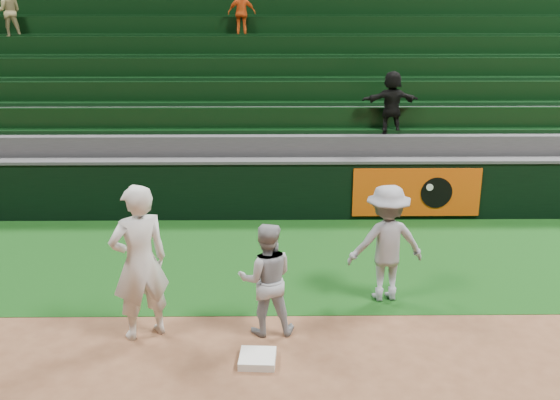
# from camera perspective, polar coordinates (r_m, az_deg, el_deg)

# --- Properties ---
(ground) EXTENTS (70.00, 70.00, 0.00)m
(ground) POSITION_cam_1_polar(r_m,az_deg,el_deg) (8.27, -1.17, -13.51)
(ground) COLOR brown
(ground) RESTS_ON ground
(foul_grass) EXTENTS (36.00, 4.20, 0.01)m
(foul_grass) POSITION_cam_1_polar(r_m,az_deg,el_deg) (10.95, -1.04, -5.38)
(foul_grass) COLOR #0D360E
(foul_grass) RESTS_ON ground
(first_base) EXTENTS (0.47, 0.47, 0.10)m
(first_base) POSITION_cam_1_polar(r_m,az_deg,el_deg) (7.99, -2.07, -14.29)
(first_base) COLOR white
(first_base) RESTS_ON ground
(first_baseman) EXTENTS (0.92, 0.83, 2.11)m
(first_baseman) POSITION_cam_1_polar(r_m,az_deg,el_deg) (8.32, -12.72, -5.60)
(first_baseman) COLOR silver
(first_baseman) RESTS_ON ground
(baserunner) EXTENTS (0.79, 0.64, 1.56)m
(baserunner) POSITION_cam_1_polar(r_m,az_deg,el_deg) (8.32, -1.26, -7.24)
(baserunner) COLOR #9B9FA5
(baserunner) RESTS_ON ground
(base_coach) EXTENTS (1.23, 0.82, 1.77)m
(base_coach) POSITION_cam_1_polar(r_m,az_deg,el_deg) (9.34, 9.71, -3.91)
(base_coach) COLOR gray
(base_coach) RESTS_ON foul_grass
(field_wall) EXTENTS (36.00, 0.45, 1.25)m
(field_wall) POSITION_cam_1_polar(r_m,az_deg,el_deg) (12.81, -0.88, 1.05)
(field_wall) COLOR black
(field_wall) RESTS_ON ground
(stadium_seating) EXTENTS (36.00, 5.95, 4.85)m
(stadium_seating) POSITION_cam_1_polar(r_m,az_deg,el_deg) (16.26, -0.96, 8.43)
(stadium_seating) COLOR #363639
(stadium_seating) RESTS_ON ground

